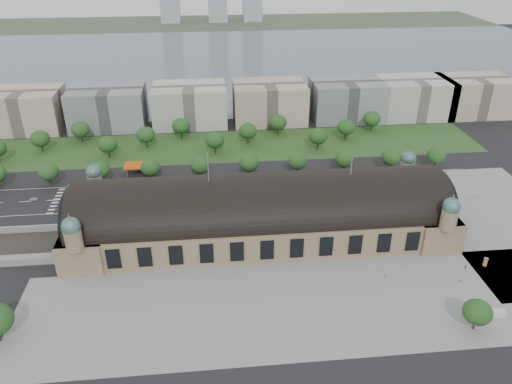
{
  "coord_description": "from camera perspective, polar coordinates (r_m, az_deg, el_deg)",
  "views": [
    {
      "loc": [
        -19.24,
        -169.19,
        111.39
      ],
      "look_at": [
        -0.9,
        10.78,
        14.0
      ],
      "focal_mm": 35.0,
      "sensor_mm": 36.0,
      "label": 1
    }
  ],
  "objects": [
    {
      "name": "tree_belt_7",
      "position": [
        284.55,
        -0.94,
        7.0
      ],
      "size": [
        10.4,
        10.4,
        12.48
      ],
      "color": "#2D2116",
      "rests_on": "ground"
    },
    {
      "name": "tree_row_7",
      "position": [
        254.36,
        10.07,
        3.71
      ],
      "size": [
        9.6,
        9.6,
        11.52
      ],
      "color": "#2D2116",
      "rests_on": "ground"
    },
    {
      "name": "tree_row_4",
      "position": [
        245.35,
        -6.39,
        3.04
      ],
      "size": [
        9.6,
        9.6,
        11.52
      ],
      "color": "#2D2116",
      "rests_on": "ground"
    },
    {
      "name": "road_slab",
      "position": [
        235.23,
        -5.31,
        -0.1
      ],
      "size": [
        260.0,
        26.0,
        0.1
      ],
      "primitive_type": "cube",
      "color": "black",
      "rests_on": "ground"
    },
    {
      "name": "office_1",
      "position": [
        336.84,
        -25.0,
        8.48
      ],
      "size": [
        45.0,
        32.0,
        24.0
      ],
      "primitive_type": "cube",
      "color": "#B9A591",
      "rests_on": "ground"
    },
    {
      "name": "pedestrian_0",
      "position": [
        185.24,
        14.56,
        -9.4
      ],
      "size": [
        1.01,
        0.8,
        1.8
      ],
      "primitive_type": "imported",
      "rotation": [
        0.0,
        0.0,
        -0.39
      ],
      "color": "gray",
      "rests_on": "ground"
    },
    {
      "name": "plaza_south",
      "position": [
        170.1,
        5.67,
        -12.78
      ],
      "size": [
        190.0,
        48.0,
        0.12
      ],
      "primitive_type": "cube",
      "color": "gray",
      "rests_on": "ground"
    },
    {
      "name": "tree_belt_11",
      "position": [
        310.82,
        13.1,
        8.13
      ],
      "size": [
        10.4,
        10.4,
        12.48
      ],
      "color": "#2D2116",
      "rests_on": "ground"
    },
    {
      "name": "tree_plaza_s",
      "position": [
        170.7,
        23.99,
        -12.45
      ],
      "size": [
        9.0,
        9.0,
        10.64
      ],
      "color": "#2D2116",
      "rests_on": "ground"
    },
    {
      "name": "bus_west",
      "position": [
        229.1,
        -5.78,
        -0.43
      ],
      "size": [
        13.3,
        3.99,
        3.65
      ],
      "primitive_type": "imported",
      "rotation": [
        0.0,
        0.0,
        1.5
      ],
      "color": "red",
      "rests_on": "ground"
    },
    {
      "name": "tree_row_9",
      "position": [
        271.03,
        19.92,
        3.97
      ],
      "size": [
        9.6,
        9.6,
        11.52
      ],
      "color": "#2D2116",
      "rests_on": "ground"
    },
    {
      "name": "tree_belt_4",
      "position": [
        285.8,
        -12.48,
        6.41
      ],
      "size": [
        10.4,
        10.4,
        12.48
      ],
      "color": "#2D2116",
      "rests_on": "ground"
    },
    {
      "name": "pedestrian_2",
      "position": [
        199.56,
        22.82,
        -7.9
      ],
      "size": [
        0.88,
        0.98,
        1.75
      ],
      "primitive_type": "imported",
      "rotation": [
        0.0,
        0.0,
        2.15
      ],
      "color": "gray",
      "rests_on": "ground"
    },
    {
      "name": "tree_row_1",
      "position": [
        257.04,
        -22.64,
        2.13
      ],
      "size": [
        9.6,
        9.6,
        11.52
      ],
      "color": "#2D2116",
      "rests_on": "ground"
    },
    {
      "name": "advertising_column",
      "position": [
        203.65,
        24.74,
        -7.27
      ],
      "size": [
        1.75,
        1.75,
        3.32
      ],
      "color": "#CC4C33",
      "rests_on": "ground"
    },
    {
      "name": "tree_belt_8",
      "position": [
        297.76,
        2.53,
        7.96
      ],
      "size": [
        10.4,
        10.4,
        12.48
      ],
      "color": "#2D2116",
      "rests_on": "ground"
    },
    {
      "name": "parked_car_5",
      "position": [
        221.2,
        -10.95,
        -2.28
      ],
      "size": [
        5.88,
        5.39,
        1.53
      ],
      "primitive_type": "imported",
      "rotation": [
        0.0,
        0.0,
        -0.9
      ],
      "color": "gray",
      "rests_on": "ground"
    },
    {
      "name": "parked_car_4",
      "position": [
        220.62,
        -9.19,
        -2.21
      ],
      "size": [
        4.62,
        3.39,
        1.45
      ],
      "primitive_type": "imported",
      "rotation": [
        0.0,
        0.0,
        -1.09
      ],
      "color": "silver",
      "rests_on": "ground"
    },
    {
      "name": "parked_car_2",
      "position": [
        224.14,
        -14.77,
        -2.32
      ],
      "size": [
        5.58,
        3.93,
        1.5
      ],
      "primitive_type": "imported",
      "rotation": [
        0.0,
        0.0,
        -1.17
      ],
      "color": "#1A1C49",
      "rests_on": "ground"
    },
    {
      "name": "traffic_car_4",
      "position": [
        227.07,
        -2.98,
        -0.91
      ],
      "size": [
        4.5,
        2.16,
        1.48
      ],
      "primitive_type": "imported",
      "rotation": [
        0.0,
        0.0,
        -1.67
      ],
      "color": "#191740",
      "rests_on": "ground"
    },
    {
      "name": "tree_row_5",
      "position": [
        246.06,
        -0.79,
        3.3
      ],
      "size": [
        9.6,
        9.6,
        11.52
      ],
      "color": "#2D2116",
      "rests_on": "ground"
    },
    {
      "name": "parked_car_6",
      "position": [
        222.19,
        -7.14,
        -1.83
      ],
      "size": [
        5.05,
        3.43,
        1.36
      ],
      "primitive_type": "imported",
      "rotation": [
        0.0,
        0.0,
        -1.21
      ],
      "color": "black",
      "rests_on": "ground"
    },
    {
      "name": "tree_belt_1",
      "position": [
        298.15,
        -23.45,
        5.62
      ],
      "size": [
        10.4,
        10.4,
        12.48
      ],
      "color": "#2D2116",
      "rests_on": "ground"
    },
    {
      "name": "parked_car_3",
      "position": [
        221.87,
        -12.44,
        -2.35
      ],
      "size": [
        4.82,
        3.8,
        1.54
      ],
      "primitive_type": "imported",
      "rotation": [
        0.0,
        0.0,
        -1.06
      ],
      "color": "#515258",
      "rests_on": "ground"
    },
    {
      "name": "office_4",
      "position": [
        320.52,
        1.53,
        10.22
      ],
      "size": [
        45.0,
        32.0,
        24.0
      ],
      "primitive_type": "cube",
      "color": "#B9A591",
      "rests_on": "ground"
    },
    {
      "name": "traffic_car_0",
      "position": [
        249.29,
        -24.08,
        -0.75
      ],
      "size": [
        3.91,
        1.75,
        1.31
      ],
      "primitive_type": "imported",
      "rotation": [
        0.0,
        0.0,
        -1.52
      ],
      "color": "silver",
      "rests_on": "ground"
    },
    {
      "name": "pedestrian_1",
      "position": [
        192.26,
        22.38,
        -9.33
      ],
      "size": [
        0.67,
        0.69,
        1.59
      ],
      "primitive_type": "imported",
      "rotation": [
        0.0,
        0.0,
        0.85
      ],
      "color": "gray",
      "rests_on": "ground"
    },
    {
      "name": "office_3",
      "position": [
        318.29,
        -7.57,
        9.85
      ],
      "size": [
        45.0,
        32.0,
        24.0
      ],
      "primitive_type": "cube",
      "color": "#BBB8B1",
      "rests_on": "ground"
    },
    {
      "name": "lake",
      "position": [
        480.67,
        -3.48,
        14.85
      ],
      "size": [
        700.0,
        320.0,
        0.08
      ],
      "primitive_type": "cube",
      "color": "slate",
      "rests_on": "ground"
    },
    {
      "name": "tree_belt_3",
      "position": [
        277.79,
        -16.6,
        5.24
      ],
      "size": [
        10.4,
        10.4,
        12.48
      ],
      "color": "#2D2116",
      "rests_on": "ground"
    },
    {
      "name": "bus_mid",
      "position": [
        229.55,
        0.09,
        -0.29
      ],
      "size": [
        11.18,
        2.8,
        3.1
      ],
      "primitive_type": "imported",
      "rotation": [
        0.0,
        0.0,
        1.59
      ],
      "color": "beige",
      "rests_on": "ground"
    },
    {
      "name": "bus_east",
      "position": [
        228.88,
        5.75,
        -0.51
      ],
      "size": [
        11.92,
        3.33,
        3.29
      ],
      "primitive_type": "imported",
      "rotation": [
        0.0,
        0.0,
        1.52
      ],
      "color": "beige",
      "rests_on": "ground"
    },
    {
      "name": "traffic_car_5",
      "position": [
        250.6,
        11.74,
        1.46
      ],
      "size": [
        4.62,
        1.69,
        1.51
      ],
      "primitive_type": "imported",
      "rotation": [
        0.0,
        0.0,
        1.55
      ],
      "color": "#585B60",
      "rests_on": "ground"
    },
    {
      "name": "grass_belt",
      "position": [
        284.9,
        -4.52,
        5.19
      ],
      "size": [
        300.0,
        45.0,
        0.1
      ],
      "primitive_type": "cube",
      "color": "#2B4D1F",
      "rests_on": "ground"
    },
    {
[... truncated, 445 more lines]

